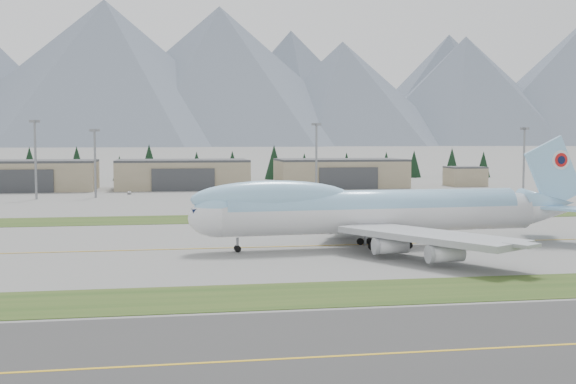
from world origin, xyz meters
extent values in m
plane|color=slate|center=(0.00, 0.00, 0.00)|extent=(7000.00, 7000.00, 0.00)
cube|color=#274318|center=(0.00, -38.00, 0.00)|extent=(400.00, 14.00, 0.08)
cube|color=#274318|center=(0.00, 45.00, 0.00)|extent=(400.00, 18.00, 0.08)
cube|color=#313131|center=(0.00, -62.00, 0.00)|extent=(400.00, 32.00, 0.04)
cube|color=gold|center=(0.00, 0.00, 0.00)|extent=(400.00, 0.40, 0.02)
cube|color=gold|center=(0.00, -62.00, 0.00)|extent=(400.00, 0.40, 0.02)
cylinder|color=silver|center=(14.53, -2.88, 5.60)|extent=(54.39, 9.60, 6.28)
cylinder|color=#93CAF1|center=(13.56, -2.94, 6.76)|extent=(50.50, 8.88, 5.80)
ellipsoid|color=silver|center=(-12.47, -4.54, 5.60)|extent=(10.41, 6.89, 6.28)
ellipsoid|color=#93CAF1|center=(-12.47, -4.54, 6.76)|extent=(8.72, 5.83, 5.32)
ellipsoid|color=#93CAF1|center=(-3.79, -4.01, 8.60)|extent=(26.94, 6.96, 5.80)
cube|color=#0C1433|center=(-15.85, -4.75, 6.86)|extent=(2.22, 2.63, 1.25)
cone|color=silver|center=(46.35, -0.92, 5.60)|extent=(11.95, 6.86, 6.15)
cone|color=#93CAF1|center=(46.35, -0.92, 6.76)|extent=(10.95, 6.25, 5.60)
cube|color=#93CAF1|center=(47.31, -0.86, 12.17)|extent=(11.71, 1.30, 13.34)
cylinder|color=silver|center=(48.45, -0.40, 14.49)|extent=(3.48, 0.41, 3.48)
cylinder|color=red|center=(48.44, -0.31, 14.49)|extent=(2.52, 0.35, 2.51)
cylinder|color=#0C1433|center=(48.43, -0.21, 14.49)|extent=(1.46, 0.28, 1.45)
cube|color=#93CAF1|center=(47.92, 4.99, 6.18)|extent=(9.28, 12.01, 0.44)
cube|color=#9EA1A6|center=(15.48, 13.15, 3.86)|extent=(20.36, 30.18, 0.97)
cube|color=#9EA1A6|center=(17.44, -18.67, 3.86)|extent=(22.98, 29.50, 0.97)
cylinder|color=silver|center=(11.28, 9.02, 2.03)|extent=(5.16, 2.72, 2.42)
cylinder|color=silver|center=(15.45, 18.28, 2.03)|extent=(5.16, 2.72, 2.42)
cylinder|color=silver|center=(12.76, -15.09, 2.03)|extent=(5.16, 2.72, 2.42)
cylinder|color=silver|center=(18.04, -23.76, 2.03)|extent=(5.16, 2.72, 2.42)
cylinder|color=gray|center=(-9.58, -4.37, 1.16)|extent=(0.45, 0.45, 2.32)
cylinder|color=gray|center=(12.90, -0.08, 1.26)|extent=(0.57, 0.57, 2.51)
cylinder|color=gray|center=(13.26, -5.86, 1.26)|extent=(0.57, 0.57, 2.51)
cylinder|color=gray|center=(17.72, 0.22, 1.26)|extent=(0.57, 0.57, 2.51)
cylinder|color=gray|center=(18.08, -5.56, 1.26)|extent=(0.57, 0.57, 2.51)
cylinder|color=black|center=(-9.55, -4.75, 0.53)|extent=(1.08, 0.40, 1.06)
cylinder|color=black|center=(-9.60, -3.98, 0.53)|extent=(1.08, 0.40, 1.06)
cylinder|color=black|center=(12.90, -0.08, 0.58)|extent=(1.19, 0.55, 1.16)
cylinder|color=black|center=(13.26, -5.86, 0.58)|extent=(1.19, 0.55, 1.16)
cylinder|color=black|center=(17.72, 0.22, 0.58)|extent=(1.19, 0.55, 1.16)
cylinder|color=black|center=(18.08, -5.56, 0.58)|extent=(1.19, 0.55, 1.16)
cube|color=gray|center=(-70.00, 150.00, 5.00)|extent=(48.00, 26.00, 10.00)
cube|color=#36383B|center=(-70.00, 150.00, 10.40)|extent=(48.00, 26.00, 0.80)
cube|color=#36383B|center=(-70.00, 136.70, 4.00)|extent=(22.08, 0.60, 8.00)
cube|color=gray|center=(-15.00, 150.00, 5.00)|extent=(48.00, 26.00, 10.00)
cube|color=#36383B|center=(-15.00, 150.00, 10.40)|extent=(48.00, 26.00, 0.80)
cube|color=#36383B|center=(-15.00, 136.70, 4.00)|extent=(22.08, 0.60, 8.00)
cube|color=gray|center=(45.00, 150.00, 5.00)|extent=(48.00, 26.00, 10.00)
cube|color=#36383B|center=(45.00, 150.00, 10.40)|extent=(48.00, 26.00, 0.80)
cube|color=#36383B|center=(45.00, 136.70, 4.00)|extent=(22.08, 0.60, 8.00)
cube|color=gray|center=(95.00, 148.00, 3.50)|extent=(14.00, 12.00, 7.00)
cube|color=#36383B|center=(95.00, 148.00, 7.30)|extent=(14.00, 12.00, 0.60)
cylinder|color=gray|center=(-59.98, 109.04, 11.64)|extent=(0.70, 0.70, 23.28)
cube|color=gray|center=(-59.98, 109.04, 23.68)|extent=(3.20, 3.20, 0.80)
cylinder|color=gray|center=(-42.75, 112.32, 10.31)|extent=(0.70, 0.70, 20.63)
cube|color=gray|center=(-42.75, 112.32, 21.03)|extent=(3.20, 3.20, 0.80)
cylinder|color=gray|center=(28.10, 113.86, 11.38)|extent=(0.70, 0.70, 22.76)
cube|color=gray|center=(28.10, 113.86, 23.16)|extent=(3.20, 3.20, 0.80)
cylinder|color=gray|center=(100.37, 111.20, 10.77)|extent=(0.70, 0.70, 21.53)
cube|color=gray|center=(100.37, 111.20, 21.93)|extent=(3.20, 3.20, 0.80)
imported|color=silver|center=(-33.09, 125.36, 0.00)|extent=(1.31, 3.20, 1.09)
imported|color=#BE8A2F|center=(26.38, 120.44, 0.00)|extent=(3.67, 1.89, 1.15)
imported|color=#A3A2A6|center=(74.26, 120.10, 0.00)|extent=(3.01, 3.84, 1.04)
cone|color=black|center=(-80.02, 211.06, 7.56)|extent=(8.46, 8.46, 15.11)
cone|color=black|center=(-60.09, 211.74, 7.63)|extent=(8.55, 8.55, 15.26)
cone|color=black|center=(-41.42, 208.66, 5.51)|extent=(6.17, 6.17, 11.01)
cone|color=black|center=(-28.52, 213.57, 8.09)|extent=(9.07, 9.07, 16.19)
cone|color=black|center=(-7.13, 214.13, 6.39)|extent=(7.16, 7.16, 12.79)
cone|color=black|center=(9.20, 212.65, 6.57)|extent=(7.35, 7.35, 13.13)
cone|color=black|center=(28.01, 208.38, 7.91)|extent=(8.86, 8.86, 15.83)
cone|color=black|center=(43.58, 215.76, 5.95)|extent=(6.66, 6.66, 11.89)
cone|color=black|center=(64.07, 215.40, 6.07)|extent=(6.80, 6.80, 12.15)
cone|color=black|center=(81.58, 208.38, 6.28)|extent=(7.04, 7.04, 12.57)
cone|color=black|center=(96.99, 213.16, 6.54)|extent=(7.32, 7.32, 13.08)
cone|color=black|center=(116.95, 214.87, 7.14)|extent=(7.99, 7.99, 14.27)
cone|color=black|center=(130.62, 208.93, 6.32)|extent=(7.08, 7.08, 12.64)
cone|color=slate|center=(-200.00, 2128.22, 218.61)|extent=(1026.38, 1026.38, 437.22)
cone|color=silver|center=(-200.00, 2128.22, 349.77)|extent=(390.03, 390.03, 174.89)
cone|color=slate|center=(150.00, 2209.89, 221.08)|extent=(1007.05, 1007.05, 442.15)
cone|color=silver|center=(150.00, 2209.89, 353.72)|extent=(382.68, 382.68, 176.86)
cone|color=slate|center=(550.00, 2197.20, 169.16)|extent=(765.30, 765.30, 338.33)
cone|color=silver|center=(550.00, 2197.20, 270.66)|extent=(290.81, 290.81, 135.33)
cone|color=slate|center=(1000.00, 2253.80, 186.74)|extent=(806.92, 806.92, 373.49)
cone|color=silver|center=(1000.00, 2253.80, 298.79)|extent=(306.63, 306.63, 149.39)
cone|color=slate|center=(-200.00, 2900.00, 246.80)|extent=(987.19, 987.19, 493.60)
cone|color=silver|center=(-200.00, 2900.00, 385.00)|extent=(394.88, 394.88, 217.18)
cone|color=slate|center=(500.00, 2900.00, 238.17)|extent=(952.70, 952.70, 476.35)
cone|color=silver|center=(500.00, 2900.00, 371.55)|extent=(381.08, 381.08, 209.59)
cone|color=slate|center=(1200.00, 2900.00, 238.09)|extent=(952.38, 952.38, 476.19)
cone|color=silver|center=(1200.00, 2900.00, 371.43)|extent=(380.95, 380.95, 209.52)
camera|label=1|loc=(-20.66, -119.48, 18.05)|focal=45.00mm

